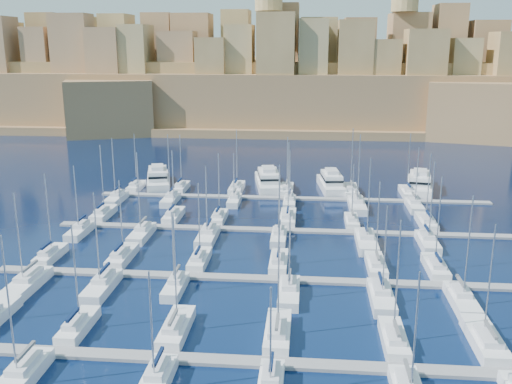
# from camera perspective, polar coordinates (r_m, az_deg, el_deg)

# --- Properties ---
(ground) EXTENTS (600.00, 600.00, 0.00)m
(ground) POSITION_cam_1_polar(r_m,az_deg,el_deg) (93.32, 2.93, -5.92)
(ground) COLOR black
(ground) RESTS_ON ground
(pontoon_near) EXTENTS (84.00, 2.00, 0.40)m
(pontoon_near) POSITION_cam_1_polar(r_m,az_deg,el_deg) (62.57, 1.56, -16.72)
(pontoon_near) COLOR slate
(pontoon_near) RESTS_ON ground
(pontoon_mid_near) EXTENTS (84.00, 2.00, 0.40)m
(pontoon_mid_near) POSITION_cam_1_polar(r_m,az_deg,el_deg) (82.13, 2.57, -8.72)
(pontoon_mid_near) COLOR slate
(pontoon_mid_near) RESTS_ON ground
(pontoon_mid_far) EXTENTS (84.00, 2.00, 0.40)m
(pontoon_mid_far) POSITION_cam_1_polar(r_m,az_deg,el_deg) (102.68, 3.17, -3.85)
(pontoon_mid_far) COLOR slate
(pontoon_mid_far) RESTS_ON ground
(pontoon_far) EXTENTS (84.00, 2.00, 0.40)m
(pontoon_far) POSITION_cam_1_polar(r_m,az_deg,el_deg) (123.73, 3.56, -0.62)
(pontoon_far) COLOR slate
(pontoon_far) RESTS_ON ground
(sailboat_1) EXTENTS (2.49, 8.31, 13.30)m
(sailboat_1) POSITION_cam_1_polar(r_m,az_deg,el_deg) (71.60, -17.37, -12.65)
(sailboat_1) COLOR white
(sailboat_1) RESTS_ON ground
(sailboat_2) EXTENTS (2.80, 9.33, 14.66)m
(sailboat_2) POSITION_cam_1_polar(r_m,az_deg,el_deg) (68.62, -7.99, -13.32)
(sailboat_2) COLOR white
(sailboat_2) RESTS_ON ground
(sailboat_3) EXTENTS (2.84, 9.47, 14.21)m
(sailboat_3) POSITION_cam_1_polar(r_m,az_deg,el_deg) (67.15, 2.19, -13.84)
(sailboat_3) COLOR white
(sailboat_3) RESTS_ON ground
(sailboat_4) EXTENTS (2.62, 8.72, 14.84)m
(sailboat_4) POSITION_cam_1_polar(r_m,az_deg,el_deg) (67.52, 13.63, -14.11)
(sailboat_4) COLOR white
(sailboat_4) RESTS_ON ground
(sailboat_5) EXTENTS (3.05, 10.17, 14.37)m
(sailboat_5) POSITION_cam_1_polar(r_m,az_deg,el_deg) (70.34, 21.93, -13.57)
(sailboat_5) COLOR white
(sailboat_5) RESTS_ON ground
(sailboat_7) EXTENTS (2.86, 9.54, 16.05)m
(sailboat_7) POSITION_cam_1_polar(r_m,az_deg,el_deg) (63.81, -22.45, -16.68)
(sailboat_7) COLOR white
(sailboat_7) RESTS_ON ground
(sailboat_8) EXTENTS (2.59, 8.64, 12.82)m
(sailboat_8) POSITION_cam_1_polar(r_m,az_deg,el_deg) (59.55, -9.97, -18.16)
(sailboat_8) COLOR white
(sailboat_8) RESTS_ON ground
(sailboat_12) EXTENTS (2.46, 8.19, 13.94)m
(sailboat_12) POSITION_cam_1_polar(r_m,az_deg,el_deg) (95.13, -19.86, -5.93)
(sailboat_12) COLOR white
(sailboat_12) RESTS_ON ground
(sailboat_13) EXTENTS (2.75, 9.18, 13.02)m
(sailboat_13) POSITION_cam_1_polar(r_m,az_deg,el_deg) (91.41, -13.24, -6.26)
(sailboat_13) COLOR white
(sailboat_13) RESTS_ON ground
(sailboat_14) EXTENTS (2.53, 8.44, 12.96)m
(sailboat_14) POSITION_cam_1_polar(r_m,az_deg,el_deg) (88.06, -5.68, -6.75)
(sailboat_14) COLOR white
(sailboat_14) RESTS_ON ground
(sailboat_15) EXTENTS (2.62, 8.72, 14.41)m
(sailboat_15) POSITION_cam_1_polar(r_m,az_deg,el_deg) (86.79, 2.28, -7.00)
(sailboat_15) COLOR white
(sailboat_15) RESTS_ON ground
(sailboat_16) EXTENTS (2.65, 8.82, 13.72)m
(sailboat_16) POSITION_cam_1_polar(r_m,az_deg,el_deg) (87.39, 11.90, -7.17)
(sailboat_16) COLOR white
(sailboat_16) RESTS_ON ground
(sailboat_17) EXTENTS (2.70, 8.99, 14.64)m
(sailboat_17) POSITION_cam_1_polar(r_m,az_deg,el_deg) (88.94, 17.52, -7.16)
(sailboat_17) COLOR white
(sailboat_17) RESTS_ON ground
(sailboat_18) EXTENTS (3.18, 10.60, 14.20)m
(sailboat_18) POSITION_cam_1_polar(r_m,az_deg,el_deg) (85.16, -22.00, -8.55)
(sailboat_18) COLOR white
(sailboat_18) RESTS_ON ground
(sailboat_19) EXTENTS (2.88, 9.61, 14.34)m
(sailboat_19) POSITION_cam_1_polar(r_m,az_deg,el_deg) (81.43, -15.15, -9.04)
(sailboat_19) COLOR white
(sailboat_19) RESTS_ON ground
(sailboat_20) EXTENTS (2.39, 7.96, 11.76)m
(sailboat_20) POSITION_cam_1_polar(r_m,az_deg,el_deg) (79.35, -8.06, -9.32)
(sailboat_20) COLOR white
(sailboat_20) RESTS_ON ground
(sailboat_21) EXTENTS (2.73, 9.10, 12.24)m
(sailboat_21) POSITION_cam_1_polar(r_m,az_deg,el_deg) (76.91, 3.32, -9.99)
(sailboat_21) COLOR white
(sailboat_21) RESTS_ON ground
(sailboat_22) EXTENTS (2.91, 9.71, 13.61)m
(sailboat_22) POSITION_cam_1_polar(r_m,az_deg,el_deg) (77.26, 12.42, -10.20)
(sailboat_22) COLOR white
(sailboat_22) RESTS_ON ground
(sailboat_23) EXTENTS (2.83, 9.42, 15.09)m
(sailboat_23) POSITION_cam_1_polar(r_m,az_deg,el_deg) (79.36, 19.87, -10.07)
(sailboat_23) COLOR white
(sailboat_23) RESTS_ON ground
(sailboat_24) EXTENTS (2.67, 8.91, 14.43)m
(sailboat_24) POSITION_cam_1_polar(r_m,az_deg,el_deg) (114.46, -15.01, -2.10)
(sailboat_24) COLOR white
(sailboat_24) RESTS_ON ground
(sailboat_25) EXTENTS (2.69, 8.95, 13.60)m
(sailboat_25) POSITION_cam_1_polar(r_m,az_deg,el_deg) (110.51, -8.25, -2.34)
(sailboat_25) COLOR white
(sailboat_25) RESTS_ON ground
(sailboat_26) EXTENTS (2.47, 8.25, 13.29)m
(sailboat_26) POSITION_cam_1_polar(r_m,az_deg,el_deg) (108.49, -3.73, -2.54)
(sailboat_26) COLOR white
(sailboat_26) RESTS_ON ground
(sailboat_27) EXTENTS (2.90, 9.67, 15.44)m
(sailboat_27) POSITION_cam_1_polar(r_m,az_deg,el_deg) (107.95, 3.21, -2.61)
(sailboat_27) COLOR white
(sailboat_27) RESTS_ON ground
(sailboat_28) EXTENTS (2.40, 8.00, 11.82)m
(sailboat_28) POSITION_cam_1_polar(r_m,az_deg,el_deg) (107.46, 9.55, -2.90)
(sailboat_28) COLOR white
(sailboat_28) RESTS_ON ground
(sailboat_29) EXTENTS (2.80, 9.33, 13.94)m
(sailboat_29) POSITION_cam_1_polar(r_m,az_deg,el_deg) (110.00, 16.67, -2.90)
(sailboat_29) COLOR white
(sailboat_29) RESTS_ON ground
(sailboat_30) EXTENTS (2.56, 8.53, 12.88)m
(sailboat_30) POSITION_cam_1_polar(r_m,az_deg,el_deg) (105.33, -17.19, -3.73)
(sailboat_30) COLOR white
(sailboat_30) RESTS_ON ground
(sailboat_31) EXTENTS (2.80, 9.35, 15.49)m
(sailboat_31) POSITION_cam_1_polar(r_m,az_deg,el_deg) (101.25, -11.35, -4.07)
(sailboat_31) COLOR white
(sailboat_31) RESTS_ON ground
(sailboat_32) EXTENTS (2.96, 9.87, 13.45)m
(sailboat_32) POSITION_cam_1_polar(r_m,az_deg,el_deg) (98.38, -4.84, -4.39)
(sailboat_32) COLOR white
(sailboat_32) RESTS_ON ground
(sailboat_33) EXTENTS (2.52, 8.40, 13.74)m
(sailboat_33) POSITION_cam_1_polar(r_m,az_deg,el_deg) (97.74, 2.30, -4.48)
(sailboat_33) COLOR white
(sailboat_33) RESTS_ON ground
(sailboat_34) EXTENTS (3.21, 10.70, 15.38)m
(sailboat_34) POSITION_cam_1_polar(r_m,az_deg,el_deg) (97.08, 10.96, -4.86)
(sailboat_34) COLOR white
(sailboat_34) RESTS_ON ground
(sailboat_35) EXTENTS (2.79, 9.30, 14.86)m
(sailboat_35) POSITION_cam_1_polar(r_m,az_deg,el_deg) (99.30, 16.78, -4.80)
(sailboat_35) COLOR white
(sailboat_35) RESTS_ON ground
(sailboat_36) EXTENTS (2.47, 8.22, 13.21)m
(sailboat_36) POSITION_cam_1_polar(r_m,az_deg,el_deg) (134.24, -11.90, 0.54)
(sailboat_36) COLOR white
(sailboat_36) RESTS_ON ground
(sailboat_37) EXTENTS (2.60, 8.65, 13.10)m
(sailboat_37) POSITION_cam_1_polar(r_m,az_deg,el_deg) (131.76, -7.51, 0.47)
(sailboat_37) COLOR white
(sailboat_37) RESTS_ON ground
(sailboat_38) EXTENTS (2.90, 9.68, 14.38)m
(sailboat_38) POSITION_cam_1_polar(r_m,az_deg,el_deg) (130.05, -1.95, 0.41)
(sailboat_38) COLOR white
(sailboat_38) RESTS_ON ground
(sailboat_39) EXTENTS (2.75, 9.18, 12.95)m
(sailboat_39) POSITION_cam_1_polar(r_m,az_deg,el_deg) (128.92, 3.11, 0.26)
(sailboat_39) COLOR white
(sailboat_39) RESTS_ON ground
(sailboat_40) EXTENTS (3.04, 10.13, 14.99)m
(sailboat_40) POSITION_cam_1_polar(r_m,az_deg,el_deg) (129.66, 9.46, 0.17)
(sailboat_40) COLOR white
(sailboat_40) RESTS_ON ground
(sailboat_41) EXTENTS (2.74, 9.12, 14.08)m
(sailboat_41) POSITION_cam_1_polar(r_m,az_deg,el_deg) (130.72, 14.89, -0.02)
(sailboat_41) COLOR white
(sailboat_41) RESTS_ON ground
(sailboat_42) EXTENTS (2.77, 9.22, 14.15)m
(sailboat_42) POSITION_cam_1_polar(r_m,az_deg,el_deg) (124.94, -13.79, -0.62)
(sailboat_42) COLOR white
(sailboat_42) RESTS_ON ground
(sailboat_43) EXTENTS (2.66, 8.86, 15.03)m
(sailboat_43) POSITION_cam_1_polar(r_m,az_deg,el_deg) (121.81, -8.52, -0.74)
(sailboat_43) COLOR white
(sailboat_43) RESTS_ON ground
(sailboat_44) EXTENTS (2.37, 7.91, 11.32)m
(sailboat_44) POSITION_cam_1_polar(r_m,az_deg,el_deg) (119.83, -2.18, -0.86)
(sailboat_44) COLOR white
(sailboat_44) RESTS_ON ground
(sailboat_45) EXTENTS (2.46, 8.19, 12.06)m
(sailboat_45) POSITION_cam_1_polar(r_m,az_deg,el_deg) (118.79, 3.37, -1.01)
(sailboat_45) COLOR white
(sailboat_45) RESTS_ON ground
(sailboat_46) EXTENTS (3.23, 10.78, 15.72)m
(sailboat_46) POSITION_cam_1_polar(r_m,az_deg,el_deg) (117.95, 10.06, -1.30)
(sailboat_46) COLOR white
(sailboat_46) RESTS_ON ground
(sailboat_47) EXTENTS (2.68, 8.93, 13.23)m
(sailboat_47) POSITION_cam_1_polar(r_m,az_deg,el_deg) (120.40, 15.55, -1.32)
(sailboat_47) COLOR white
(sailboat_47) RESTS_ON ground
(motor_yacht_a) EXTENTS (8.99, 17.20, 5.25)m
(motor_yacht_a) POSITION_cam_1_polar(r_m,az_deg,el_deg) (137.03, -9.78, 1.36)
(motor_yacht_a) COLOR white
(motor_yacht_a) RESTS_ON ground
(motor_yacht_b) EXTENTS (7.83, 17.92, 5.25)m
(motor_yacht_b) POSITION_cam_1_polar(r_m,az_deg,el_deg) (133.12, 1.24, 1.18)
(motor_yacht_b) COLOR white
(motor_yacht_b) RESTS_ON ground
(motor_yacht_c) EXTENTS (6.38, 15.77, 5.25)m
(motor_yacht_c) POSITION_cam_1_polar(r_m,az_deg,el_deg) (132.01, 7.52, 0.94)
(motor_yacht_c) COLOR white
(motor_yacht_c) RESTS_ON ground
(motor_yacht_d) EXTENTS (8.31, 18.11, 5.25)m
(motor_yacht_d) POSITION_cam_1_polar(r_m,az_deg,el_deg) (135.34, 16.03, 0.83)
(motor_yacht_d) COLOR white
(motor_yacht_d) RESTS_ON ground
(fortified_city) EXTENTS (460.00, 108.95, 59.52)m
(fortified_city) POSITION_cam_1_polar(r_m,az_deg,el_deg) (243.27, 4.50, 10.38)
(fortified_city) COLOR brown
(fortified_city) RESTS_ON ground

